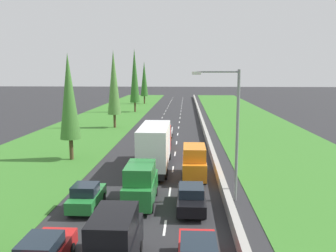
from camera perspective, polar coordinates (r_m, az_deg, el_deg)
ground_plane at (r=64.11m, az=0.40°, el=1.03°), size 300.00×300.00×0.00m
grass_verge_left at (r=65.90m, az=-10.66°, el=1.10°), size 14.00×140.00×0.04m
grass_verge_right at (r=65.05m, az=13.13°, el=0.92°), size 14.00×140.00×0.04m
median_barrier at (r=64.04m, az=5.50°, el=1.36°), size 0.44×120.00×0.85m
lane_markings at (r=64.10m, az=0.40°, el=1.03°), size 3.64×116.00×0.01m
black_sedan_right_lane at (r=22.64m, az=3.88°, el=-11.77°), size 1.82×4.50×1.64m
black_van_centre_lane at (r=16.09m, az=-8.86°, el=-18.60°), size 1.96×4.90×2.82m
green_van_centre_lane at (r=23.35m, az=-4.56°, el=-9.60°), size 1.96×4.90×2.82m
green_hatchback_left_lane at (r=23.28m, az=-13.40°, el=-11.35°), size 1.74×3.90×1.72m
orange_van_right_lane at (r=28.78m, az=4.37°, el=-6.02°), size 1.96×4.90×2.82m
white_box_truck_centre_lane at (r=31.24m, az=-2.11°, el=-3.32°), size 2.46×9.40×4.18m
orange_sedan_centre_lane at (r=40.10m, az=-0.85°, el=-2.58°), size 1.82×4.50×1.64m
white_hatchback_centre_lane at (r=47.12m, az=-0.30°, el=-0.81°), size 1.74×3.90×1.72m
poplar_tree_second at (r=35.42m, az=-16.15°, el=4.69°), size 2.07×2.07×10.72m
poplar_tree_third at (r=54.99m, az=-9.02°, el=7.14°), size 2.11×2.11×12.30m
poplar_tree_fourth at (r=76.65m, az=-5.59°, el=8.32°), size 2.15×2.15×14.01m
poplar_tree_fifth at (r=96.90m, az=-3.98°, el=7.82°), size 2.10×2.10×11.86m
street_light_mast at (r=23.44m, az=10.66°, el=0.00°), size 3.20×0.28×9.00m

